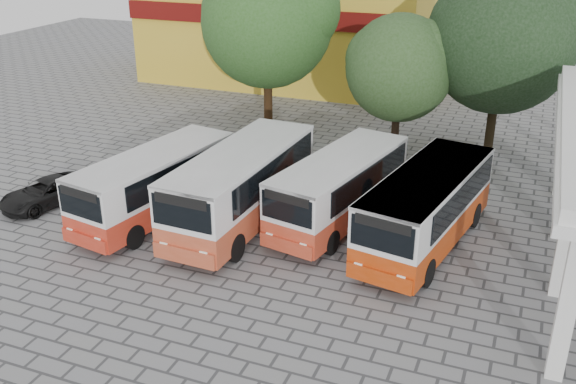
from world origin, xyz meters
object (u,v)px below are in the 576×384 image
at_px(bus_centre_right, 340,186).
at_px(bus_far_right, 427,205).
at_px(bus_centre_left, 242,183).
at_px(parked_car, 46,192).
at_px(bus_far_left, 156,181).

relative_size(bus_centre_right, bus_far_right, 0.96).
bearing_deg(bus_centre_right, bus_centre_left, -144.60).
bearing_deg(parked_car, bus_far_right, 23.82).
xyz_separation_m(bus_centre_right, parked_car, (-12.02, -2.93, -1.03)).
bearing_deg(bus_far_right, bus_far_left, -161.41).
relative_size(bus_centre_left, parked_car, 2.15).
distance_m(bus_far_left, bus_centre_right, 7.32).
distance_m(bus_centre_left, parked_car, 8.71).
height_order(bus_far_left, bus_centre_right, same).
relative_size(bus_centre_left, bus_centre_right, 1.07).
relative_size(bus_far_left, parked_car, 1.99).
bearing_deg(bus_centre_left, bus_far_right, 8.98).
bearing_deg(bus_far_left, parked_car, -162.77).
height_order(bus_far_left, bus_far_right, bus_far_right).
distance_m(bus_centre_left, bus_centre_right, 3.83).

